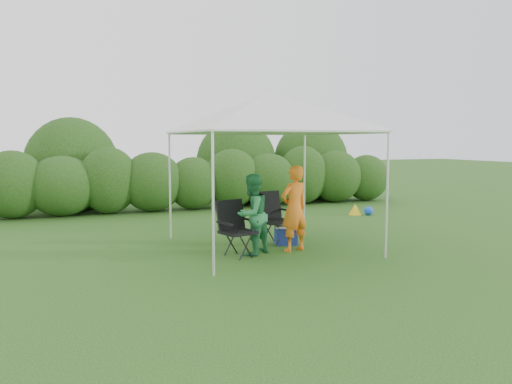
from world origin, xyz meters
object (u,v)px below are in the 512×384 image
object	(u,v)px
cooler	(286,235)
chair_left	(235,225)
man	(294,208)
canopy	(269,113)
woman	(252,214)
chair_right	(272,214)

from	to	relation	value
cooler	chair_left	bearing A→B (deg)	-140.82
chair_left	man	world-z (taller)	man
canopy	woman	world-z (taller)	canopy
chair_left	man	xyz separation A→B (m)	(1.10, -0.03, 0.23)
woman	cooler	xyz separation A→B (m)	(0.90, 0.55, -0.52)
chair_right	cooler	distance (m)	0.48
canopy	woman	bearing A→B (deg)	-138.84
woman	canopy	bearing A→B (deg)	-170.11
cooler	woman	bearing A→B (deg)	-133.13
woman	cooler	size ratio (longest dim) A/B	2.84
chair_right	man	distance (m)	0.82
canopy	chair_left	distance (m)	2.12
chair_left	man	distance (m)	1.13
canopy	chair_left	xyz separation A→B (m)	(-0.79, -0.40, -1.92)
chair_left	canopy	bearing A→B (deg)	11.21
man	canopy	bearing A→B (deg)	-68.21
canopy	chair_right	distance (m)	1.95
canopy	man	xyz separation A→B (m)	(0.31, -0.43, -1.70)
man	cooler	xyz separation A→B (m)	(0.10, 0.56, -0.59)
canopy	chair_left	bearing A→B (deg)	-152.87
chair_right	woman	distance (m)	1.07
chair_right	woman	bearing A→B (deg)	-143.71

